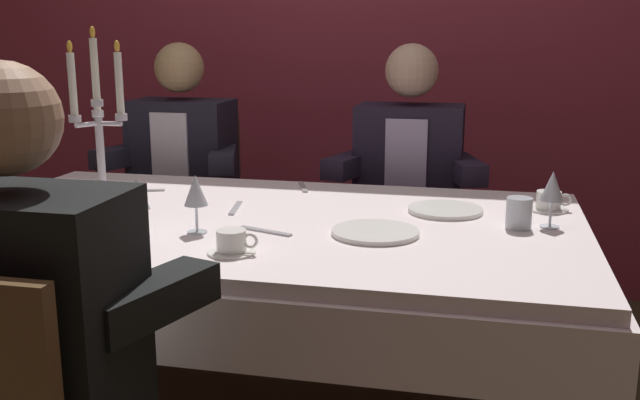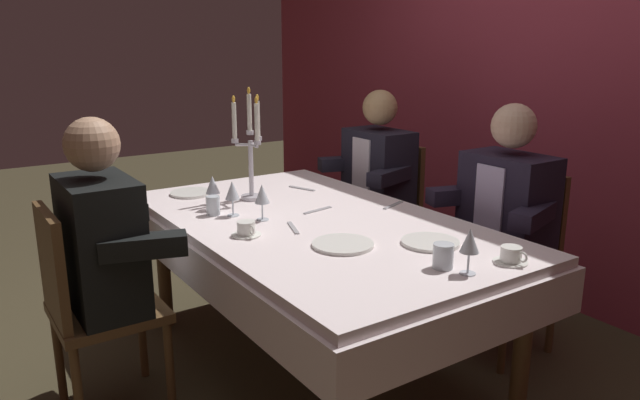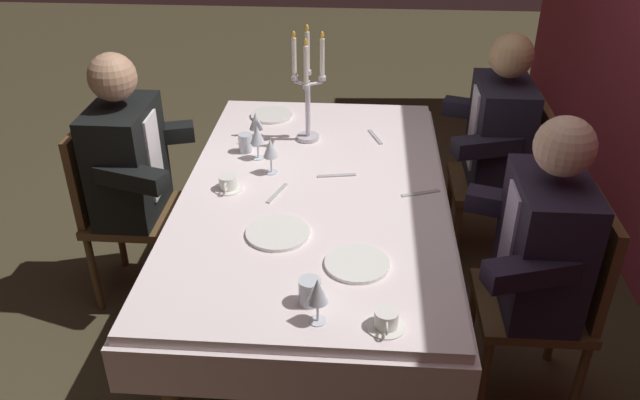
# 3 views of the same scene
# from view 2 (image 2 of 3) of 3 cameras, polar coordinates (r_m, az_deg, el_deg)

# --- Properties ---
(ground_plane) EXTENTS (12.00, 12.00, 0.00)m
(ground_plane) POSITION_cam_2_polar(r_m,az_deg,el_deg) (2.98, -0.47, -15.63)
(ground_plane) COLOR #3F3824
(back_wall) EXTENTS (6.00, 0.12, 2.70)m
(back_wall) POSITION_cam_2_polar(r_m,az_deg,el_deg) (3.75, 21.59, 11.34)
(back_wall) COLOR #933041
(back_wall) RESTS_ON ground_plane
(dining_table) EXTENTS (1.94, 1.14, 0.74)m
(dining_table) POSITION_cam_2_polar(r_m,az_deg,el_deg) (2.72, -0.50, -4.28)
(dining_table) COLOR white
(dining_table) RESTS_ON ground_plane
(candelabra) EXTENTS (0.15, 0.17, 0.56)m
(candelabra) POSITION_cam_2_polar(r_m,az_deg,el_deg) (3.00, -6.64, 4.68)
(candelabra) COLOR silver
(candelabra) RESTS_ON dining_table
(dinner_plate_0) EXTENTS (0.23, 0.23, 0.01)m
(dinner_plate_0) POSITION_cam_2_polar(r_m,az_deg,el_deg) (2.40, 10.48, -3.99)
(dinner_plate_0) COLOR white
(dinner_plate_0) RESTS_ON dining_table
(dinner_plate_1) EXTENTS (0.22, 0.22, 0.01)m
(dinner_plate_1) POSITION_cam_2_polar(r_m,az_deg,el_deg) (3.20, -12.14, 0.66)
(dinner_plate_1) COLOR white
(dinner_plate_1) RESTS_ON dining_table
(dinner_plate_2) EXTENTS (0.24, 0.24, 0.01)m
(dinner_plate_2) POSITION_cam_2_polar(r_m,az_deg,el_deg) (2.34, 2.19, -4.24)
(dinner_plate_2) COLOR white
(dinner_plate_2) RESTS_ON dining_table
(wine_glass_0) EXTENTS (0.07, 0.07, 0.16)m
(wine_glass_0) POSITION_cam_2_polar(r_m,az_deg,el_deg) (2.87, -10.20, 1.36)
(wine_glass_0) COLOR silver
(wine_glass_0) RESTS_ON dining_table
(wine_glass_1) EXTENTS (0.07, 0.07, 0.16)m
(wine_glass_1) POSITION_cam_2_polar(r_m,az_deg,el_deg) (2.74, -8.36, 0.80)
(wine_glass_1) COLOR silver
(wine_glass_1) RESTS_ON dining_table
(wine_glass_2) EXTENTS (0.07, 0.07, 0.16)m
(wine_glass_2) POSITION_cam_2_polar(r_m,az_deg,el_deg) (2.09, 14.08, -3.88)
(wine_glass_2) COLOR silver
(wine_glass_2) RESTS_ON dining_table
(wine_glass_3) EXTENTS (0.07, 0.07, 0.16)m
(wine_glass_3) POSITION_cam_2_polar(r_m,az_deg,el_deg) (2.66, -5.55, 0.50)
(wine_glass_3) COLOR silver
(wine_glass_3) RESTS_ON dining_table
(water_tumbler_0) EXTENTS (0.07, 0.07, 0.09)m
(water_tumbler_0) POSITION_cam_2_polar(r_m,az_deg,el_deg) (2.15, 11.66, -5.25)
(water_tumbler_0) COLOR silver
(water_tumbler_0) RESTS_ON dining_table
(water_tumbler_1) EXTENTS (0.06, 0.06, 0.09)m
(water_tumbler_1) POSITION_cam_2_polar(r_m,az_deg,el_deg) (2.79, -10.16, -0.53)
(water_tumbler_1) COLOR silver
(water_tumbler_1) RESTS_ON dining_table
(coffee_cup_0) EXTENTS (0.13, 0.12, 0.06)m
(coffee_cup_0) POSITION_cam_2_polar(r_m,az_deg,el_deg) (2.48, -7.03, -2.80)
(coffee_cup_0) COLOR white
(coffee_cup_0) RESTS_ON dining_table
(coffee_cup_1) EXTENTS (0.13, 0.12, 0.06)m
(coffee_cup_1) POSITION_cam_2_polar(r_m,az_deg,el_deg) (2.27, 17.77, -5.08)
(coffee_cup_1) COLOR white
(coffee_cup_1) RESTS_ON dining_table
(fork_0) EXTENTS (0.17, 0.08, 0.01)m
(fork_0) POSITION_cam_2_polar(r_m,az_deg,el_deg) (3.25, -1.75, 1.11)
(fork_0) COLOR #B7B7BC
(fork_0) RESTS_ON dining_table
(fork_1) EXTENTS (0.17, 0.07, 0.01)m
(fork_1) POSITION_cam_2_polar(r_m,az_deg,el_deg) (2.56, -2.57, -2.66)
(fork_1) COLOR #B7B7BC
(fork_1) RESTS_ON dining_table
(spoon_2) EXTENTS (0.05, 0.17, 0.01)m
(spoon_2) POSITION_cam_2_polar(r_m,az_deg,el_deg) (2.82, -0.22, -0.98)
(spoon_2) COLOR #B7B7BC
(spoon_2) RESTS_ON dining_table
(fork_3) EXTENTS (0.07, 0.17, 0.01)m
(fork_3) POSITION_cam_2_polar(r_m,az_deg,el_deg) (2.93, 7.01, -0.48)
(fork_3) COLOR #B7B7BC
(fork_3) RESTS_ON dining_table
(seated_diner_0) EXTENTS (0.63, 0.48, 1.24)m
(seated_diner_0) POSITION_cam_2_polar(r_m,az_deg,el_deg) (3.69, 5.65, 2.59)
(seated_diner_0) COLOR brown
(seated_diner_0) RESTS_ON ground_plane
(seated_diner_1) EXTENTS (0.63, 0.48, 1.24)m
(seated_diner_1) POSITION_cam_2_polar(r_m,az_deg,el_deg) (2.53, -20.22, -3.96)
(seated_diner_1) COLOR brown
(seated_diner_1) RESTS_ON ground_plane
(seated_diner_2) EXTENTS (0.63, 0.48, 1.24)m
(seated_diner_2) POSITION_cam_2_polar(r_m,az_deg,el_deg) (3.02, 17.46, -0.77)
(seated_diner_2) COLOR brown
(seated_diner_2) RESTS_ON ground_plane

